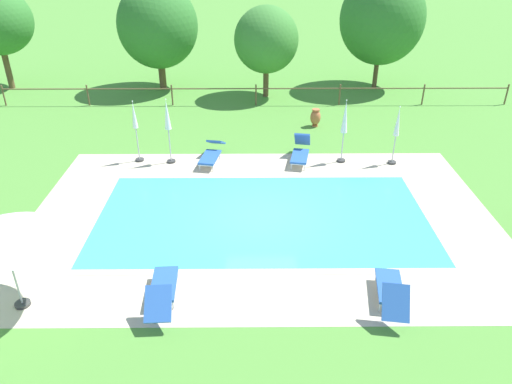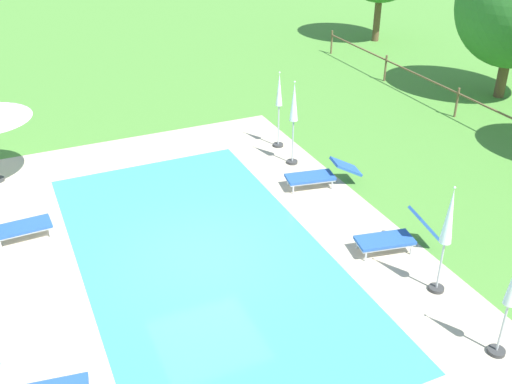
# 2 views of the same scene
# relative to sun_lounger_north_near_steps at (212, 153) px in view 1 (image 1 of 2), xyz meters

# --- Properties ---
(ground_plane) EXTENTS (160.00, 160.00, 0.00)m
(ground_plane) POSITION_rel_sun_lounger_north_near_steps_xyz_m (1.86, -4.07, -0.35)
(ground_plane) COLOR #518E38
(pool_deck_paving) EXTENTS (14.42, 9.53, 0.01)m
(pool_deck_paving) POSITION_rel_sun_lounger_north_near_steps_xyz_m (1.86, -4.07, -0.35)
(pool_deck_paving) COLOR beige
(pool_deck_paving) RESTS_ON ground
(swimming_pool_water) EXTENTS (10.19, 5.31, 0.01)m
(swimming_pool_water) POSITION_rel_sun_lounger_north_near_steps_xyz_m (1.86, -4.07, -0.35)
(swimming_pool_water) COLOR #42CCD6
(swimming_pool_water) RESTS_ON ground
(pool_coping_rim) EXTENTS (10.67, 5.79, 0.01)m
(pool_coping_rim) POSITION_rel_sun_lounger_north_near_steps_xyz_m (1.86, -4.07, -0.35)
(pool_coping_rim) COLOR beige
(pool_coping_rim) RESTS_ON ground
(sun_lounger_north_near_steps) EXTENTS (0.95, 2.14, 0.73)m
(sun_lounger_north_near_steps) POSITION_rel_sun_lounger_north_near_steps_xyz_m (0.00, 0.00, 0.00)
(sun_lounger_north_near_steps) COLOR #2856A8
(sun_lounger_north_near_steps) RESTS_ON ground
(sun_lounger_north_mid) EXTENTS (0.87, 1.97, 0.95)m
(sun_lounger_north_mid) POSITION_rel_sun_lounger_north_near_steps_xyz_m (4.83, -8.08, 0.03)
(sun_lounger_north_mid) COLOR #2856A8
(sun_lounger_north_mid) RESTS_ON ground
(sun_lounger_north_far) EXTENTS (0.93, 1.96, 0.97)m
(sun_lounger_north_far) POSITION_rel_sun_lounger_north_near_steps_xyz_m (3.40, 0.04, 0.04)
(sun_lounger_north_far) COLOR #2856A8
(sun_lounger_north_far) RESTS_ON ground
(sun_lounger_north_end) EXTENTS (0.70, 2.03, 0.84)m
(sun_lounger_north_end) POSITION_rel_sun_lounger_north_near_steps_xyz_m (-0.59, -7.97, 0.02)
(sun_lounger_north_end) COLOR #2856A8
(sun_lounger_north_end) RESTS_ON ground
(patio_umbrella_open_foreground) EXTENTS (2.49, 2.49, 2.21)m
(patio_umbrella_open_foreground) POSITION_rel_sun_lounger_north_near_steps_xyz_m (-3.93, -8.07, 1.65)
(patio_umbrella_open_foreground) COLOR #383838
(patio_umbrella_open_foreground) RESTS_ON ground
(patio_umbrella_closed_row_west) EXTENTS (0.32, 0.32, 2.52)m
(patio_umbrella_closed_row_west) POSITION_rel_sun_lounger_north_near_steps_xyz_m (-1.56, -0.06, 1.32)
(patio_umbrella_closed_row_west) COLOR #383838
(patio_umbrella_closed_row_west) RESTS_ON ground
(patio_umbrella_closed_row_mid_west) EXTENTS (0.32, 0.32, 2.47)m
(patio_umbrella_closed_row_mid_west) POSITION_rel_sun_lounger_north_near_steps_xyz_m (4.98, -0.04, 1.26)
(patio_umbrella_closed_row_mid_west) COLOR #383838
(patio_umbrella_closed_row_mid_west) RESTS_ON ground
(patio_umbrella_closed_row_centre) EXTENTS (0.32, 0.32, 2.28)m
(patio_umbrella_closed_row_centre) POSITION_rel_sun_lounger_north_near_steps_xyz_m (6.89, -0.22, 1.07)
(patio_umbrella_closed_row_centre) COLOR #383838
(patio_umbrella_closed_row_centre) RESTS_ON ground
(patio_umbrella_closed_row_mid_east) EXTENTS (0.32, 0.32, 2.40)m
(patio_umbrella_closed_row_mid_east) POSITION_rel_sun_lounger_north_near_steps_xyz_m (-2.81, 0.09, 1.16)
(patio_umbrella_closed_row_mid_east) COLOR #383838
(patio_umbrella_closed_row_mid_east) RESTS_ON ground
(terracotta_urn_near_fence) EXTENTS (0.47, 0.47, 0.81)m
(terracotta_urn_near_fence) POSITION_rel_sun_lounger_north_near_steps_xyz_m (4.40, 3.73, 0.08)
(terracotta_urn_near_fence) COLOR #B7663D
(terracotta_urn_near_fence) RESTS_ON ground
(perimeter_fence) EXTENTS (25.45, 0.08, 1.05)m
(perimeter_fence) POSITION_rel_sun_lounger_north_near_steps_xyz_m (1.74, 6.76, 0.36)
(perimeter_fence) COLOR brown
(perimeter_fence) RESTS_ON ground
(tree_far_west) EXTENTS (4.47, 4.47, 6.07)m
(tree_far_west) POSITION_rel_sun_lounger_north_near_steps_xyz_m (8.45, 9.86, 3.33)
(tree_far_west) COLOR brown
(tree_far_west) RESTS_ON ground
(tree_west_mid) EXTENTS (4.23, 4.23, 5.62)m
(tree_west_mid) POSITION_rel_sun_lounger_north_near_steps_xyz_m (-3.42, 9.64, 3.04)
(tree_west_mid) COLOR brown
(tree_west_mid) RESTS_ON ground
(tree_centre) EXTENTS (3.28, 3.28, 4.61)m
(tree_centre) POSITION_rel_sun_lounger_north_near_steps_xyz_m (2.28, 8.25, 2.58)
(tree_centre) COLOR brown
(tree_centre) RESTS_ON ground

